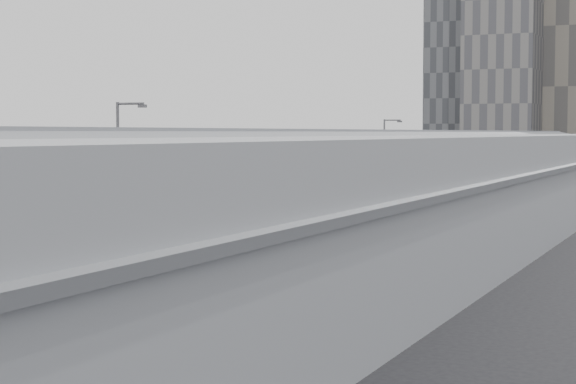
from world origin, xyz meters
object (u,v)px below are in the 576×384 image
Objects in this scene: bus_3 at (263,216)px; street_lamp_far at (386,152)px; suv at (472,177)px; street_lamp_near at (121,166)px; bus_5 at (403,194)px; bus_6 at (446,185)px; shipping_container at (432,179)px; bus_2 at (140,239)px; bus_4 at (343,203)px.

street_lamp_far reaches higher than bus_3.
street_lamp_near is at bearing -93.20° from suv.
bus_5 is 52.26m from suv.
bus_3 is at bearing -81.79° from street_lamp_far.
bus_3 is 42.65m from bus_6.
bus_3 is at bearing 53.27° from street_lamp_near.
bus_6 is (-0.33, 15.92, 0.01)m from bus_5.
street_lamp_far is (-0.62, 50.64, -0.18)m from street_lamp_near.
bus_6 is 7.52m from street_lamp_far.
bus_5 is at bearing -83.06° from bus_6.
street_lamp_far is at bearing 103.15° from bus_3.
shipping_container is 1.11× the size of suv.
street_lamp_far reaches higher than bus_2.
bus_5 is 2.55× the size of suv.
bus_2 is 28.43m from bus_4.
bus_6 reaches higher than shipping_container.
bus_5 is 1.48× the size of street_lamp_near.
bus_6 is 1.49× the size of street_lamp_near.
bus_4 is at bearing 95.37° from bus_3.
bus_2 is at bearing -89.75° from suv.
shipping_container is (-0.69, 68.77, -3.83)m from street_lamp_near.
bus_3 reaches higher than suv.
bus_4 is at bearing -104.81° from shipping_container.
shipping_container is at bearing 104.28° from bus_5.
shipping_container is (-6.18, 46.96, -0.31)m from bus_4.
bus_6 is at bearing 94.47° from bus_4.
bus_3 is at bearing -106.45° from shipping_container.
bus_3 is 1.60× the size of street_lamp_near.
street_lamp_near reaches higher than bus_5.
bus_2 is at bearing -107.56° from shipping_container.
bus_3 is at bearing -83.84° from bus_4.
bus_6 is at bearing -92.23° from shipping_container.
bus_3 is 61.59m from shipping_container.
bus_5 is 35.28m from shipping_container.
bus_4 is 1.45× the size of street_lamp_near.
street_lamp_near is at bearing -98.40° from bus_4.
street_lamp_far is (-7.07, 16.42, 3.30)m from bus_5.
street_lamp_far is 1.49× the size of shipping_container.
bus_6 reaches higher than bus_4.
bus_4 is at bearing -88.39° from suv.
bus_5 is at bearing 79.33° from street_lamp_near.
street_lamp_far reaches higher than shipping_container.
street_lamp_near reaches higher than bus_6.
bus_5 reaches higher than suv.
bus_4 is at bearing 86.00° from bus_2.
shipping_container is at bearing 100.80° from bus_3.
street_lamp_near is (-5.60, -7.50, 3.36)m from bus_3.
shipping_container reaches higher than suv.
street_lamp_near is 86.22m from suv.
bus_6 is (0.54, 56.77, -0.12)m from bus_2.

